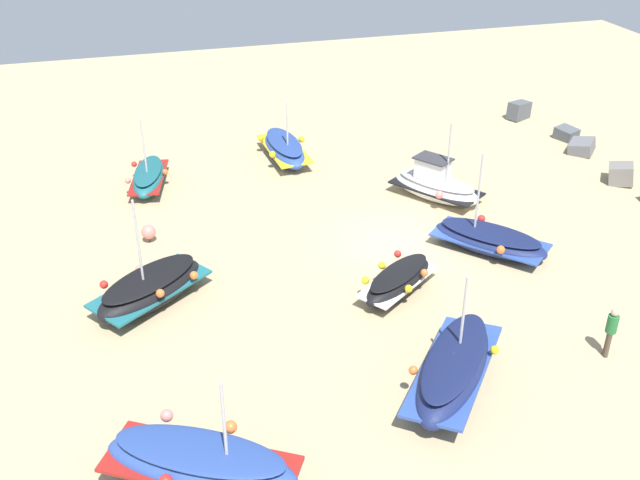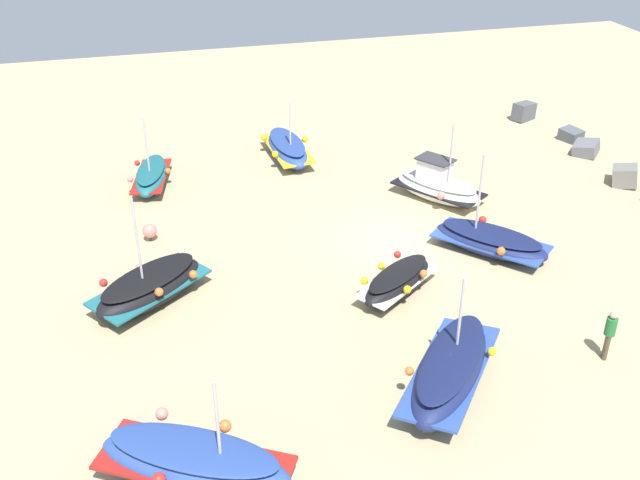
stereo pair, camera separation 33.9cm
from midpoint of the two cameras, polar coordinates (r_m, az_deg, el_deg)
The scene contains 11 objects.
ground_plane at distance 28.02m, azimuth 6.08°, elevation -0.19°, with size 58.33×58.33×0.00m, color tan.
fishing_boat_0 at distance 31.31m, azimuth 9.35°, elevation 4.13°, with size 4.14×3.52×3.46m.
fishing_boat_1 at distance 20.98m, azimuth 10.45°, elevation -9.82°, with size 4.84×4.44×3.40m.
fishing_boat_2 at distance 24.79m, azimuth -12.57°, elevation -3.54°, with size 3.83×4.33×3.91m.
fishing_boat_3 at distance 34.86m, azimuth -2.25°, elevation 7.05°, with size 4.41×2.06×2.97m.
fishing_boat_4 at distance 24.77m, azimuth 6.38°, elevation -3.19°, with size 2.95×3.46×0.98m.
fishing_boat_5 at distance 32.91m, azimuth -12.56°, elevation 4.83°, with size 3.94×2.04×3.21m.
fishing_boat_6 at distance 27.81m, azimuth 13.33°, elevation -0.07°, with size 4.35×4.08×3.71m.
fishing_boat_7 at distance 18.43m, azimuth -9.09°, elevation -16.55°, with size 3.87×4.95×3.23m.
person_walking at distance 23.20m, azimuth 21.78°, elevation -6.57°, with size 0.32×0.32×1.63m.
mooring_buoy_0 at distance 28.48m, azimuth -12.63°, elevation 0.69°, with size 0.54×0.54×0.69m.
Camera 2 is at (22.62, -9.11, 13.76)m, focal length 41.60 mm.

